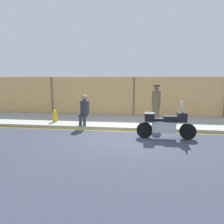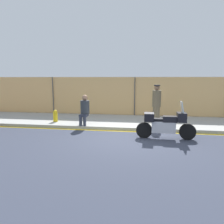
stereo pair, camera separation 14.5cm
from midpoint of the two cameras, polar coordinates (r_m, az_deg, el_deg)
ground_plane at (r=8.38m, az=4.70°, el=-6.95°), size 120.00×120.00×0.00m
sidewalk at (r=11.20m, az=5.78°, el=-2.58°), size 37.01×3.39×0.14m
curb_paint_stripe at (r=9.48m, az=5.20°, el=-5.08°), size 37.01×0.18×0.01m
storefront_fence at (r=12.81m, az=6.29°, el=3.83°), size 35.16×0.17×2.35m
motorcycle at (r=8.47m, az=14.18°, el=-3.03°), size 2.21×0.50×1.44m
officer_standing at (r=10.62m, az=11.93°, el=2.14°), size 0.40×0.40×1.83m
person_seated_on_curb at (r=10.23m, az=-6.77°, el=1.00°), size 0.42×0.72×1.37m
fire_hydrant at (r=11.15m, az=-14.22°, el=-0.98°), size 0.22×0.27×0.59m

